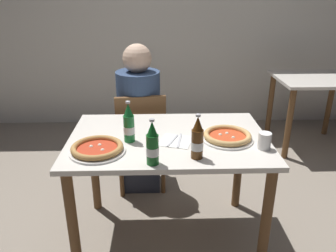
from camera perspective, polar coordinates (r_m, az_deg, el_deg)
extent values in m
plane|color=gray|center=(2.45, 0.04, -18.05)|extent=(8.00, 8.00, 0.00)
cube|color=silver|center=(4.07, -0.96, 18.33)|extent=(7.00, 0.10, 2.60)
cube|color=silver|center=(2.05, 0.04, -2.21)|extent=(1.20, 0.80, 0.03)
cylinder|color=brown|center=(2.01, -15.83, -16.18)|extent=(0.06, 0.06, 0.72)
cylinder|color=brown|center=(2.05, 16.25, -15.57)|extent=(0.06, 0.06, 0.72)
cylinder|color=brown|center=(2.57, -12.42, -6.77)|extent=(0.06, 0.06, 0.72)
cylinder|color=brown|center=(2.59, 11.90, -6.43)|extent=(0.06, 0.06, 0.72)
cube|color=brown|center=(2.80, -4.77, -2.14)|extent=(0.45, 0.45, 0.04)
cube|color=brown|center=(2.55, -4.62, 0.70)|extent=(0.38, 0.08, 0.40)
cylinder|color=brown|center=(3.06, -1.69, -4.47)|extent=(0.04, 0.04, 0.41)
cylinder|color=brown|center=(3.05, -8.08, -4.87)|extent=(0.04, 0.04, 0.41)
cylinder|color=brown|center=(2.77, -0.81, -7.62)|extent=(0.04, 0.04, 0.41)
cylinder|color=brown|center=(2.75, -7.92, -8.09)|extent=(0.04, 0.04, 0.41)
cube|color=#2D3342|center=(2.87, -4.66, -6.03)|extent=(0.32, 0.28, 0.45)
cylinder|color=#33476B|center=(2.67, -4.99, 3.44)|extent=(0.34, 0.34, 0.55)
sphere|color=beige|center=(2.57, -5.27, 11.34)|extent=(0.22, 0.22, 0.22)
cube|color=silver|center=(3.75, 23.93, 7.31)|extent=(0.80, 0.70, 0.03)
cylinder|color=brown|center=(3.47, 19.83, 0.26)|extent=(0.06, 0.06, 0.72)
cylinder|color=brown|center=(3.98, 16.96, 3.41)|extent=(0.06, 0.06, 0.72)
cylinder|color=brown|center=(4.24, 25.71, 3.30)|extent=(0.06, 0.06, 0.72)
cylinder|color=white|center=(1.90, -11.89, -4.17)|extent=(0.31, 0.31, 0.01)
cylinder|color=#BC381E|center=(1.89, -11.91, -3.87)|extent=(0.22, 0.22, 0.01)
torus|color=#B78447|center=(1.89, -11.94, -3.57)|extent=(0.29, 0.29, 0.03)
sphere|color=silver|center=(1.92, -12.92, -3.50)|extent=(0.02, 0.02, 0.02)
sphere|color=silver|center=(1.87, -11.04, -4.10)|extent=(0.02, 0.02, 0.02)
sphere|color=silver|center=(1.93, -11.51, -3.26)|extent=(0.02, 0.02, 0.02)
cylinder|color=white|center=(2.03, 10.00, -2.12)|extent=(0.31, 0.31, 0.01)
cylinder|color=#CC4723|center=(2.03, 10.02, -1.84)|extent=(0.22, 0.22, 0.01)
torus|color=tan|center=(2.03, 10.04, -1.56)|extent=(0.28, 0.28, 0.03)
sphere|color=silver|center=(2.04, 8.86, -1.54)|extent=(0.02, 0.02, 0.02)
sphere|color=silver|center=(2.02, 11.00, -2.02)|extent=(0.02, 0.02, 0.02)
sphere|color=silver|center=(2.07, 9.96, -1.31)|extent=(0.02, 0.02, 0.02)
cylinder|color=#512D0F|center=(1.77, 4.97, -3.07)|extent=(0.06, 0.06, 0.16)
cone|color=#512D0F|center=(1.72, 5.10, 0.46)|extent=(0.05, 0.05, 0.07)
cylinder|color=#B7B7BC|center=(1.71, 5.15, 1.82)|extent=(0.03, 0.03, 0.01)
cylinder|color=white|center=(1.77, 4.96, -3.30)|extent=(0.07, 0.07, 0.04)
cylinder|color=#14591E|center=(1.71, -2.64, -4.03)|extent=(0.06, 0.06, 0.16)
cone|color=#14591E|center=(1.66, -2.72, -0.39)|extent=(0.05, 0.05, 0.07)
cylinder|color=#B7B7BC|center=(1.64, -2.74, 1.01)|extent=(0.03, 0.03, 0.01)
cylinder|color=white|center=(1.71, -2.64, -4.27)|extent=(0.07, 0.07, 0.04)
cylinder|color=#196B2D|center=(1.97, -6.62, -0.43)|extent=(0.06, 0.06, 0.16)
cone|color=#196B2D|center=(1.93, -6.77, 2.79)|extent=(0.05, 0.05, 0.07)
cylinder|color=#B7B7BC|center=(1.91, -6.83, 4.02)|extent=(0.03, 0.03, 0.01)
cylinder|color=white|center=(1.97, -6.61, -0.64)|extent=(0.07, 0.07, 0.04)
cube|color=white|center=(1.98, 1.37, -2.57)|extent=(0.23, 0.23, 0.00)
cube|color=silver|center=(1.98, 1.95, -2.45)|extent=(0.04, 0.19, 0.00)
cube|color=silver|center=(1.98, 0.79, -2.46)|extent=(0.08, 0.16, 0.00)
cylinder|color=white|center=(1.95, 16.07, -2.43)|extent=(0.07, 0.07, 0.09)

